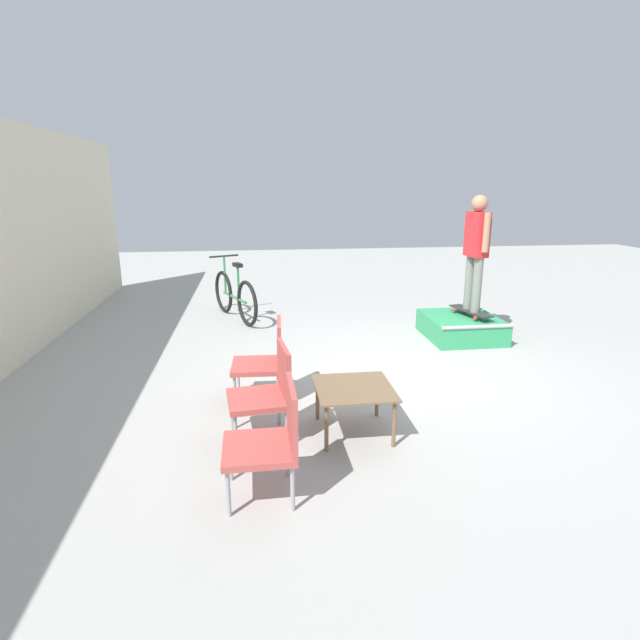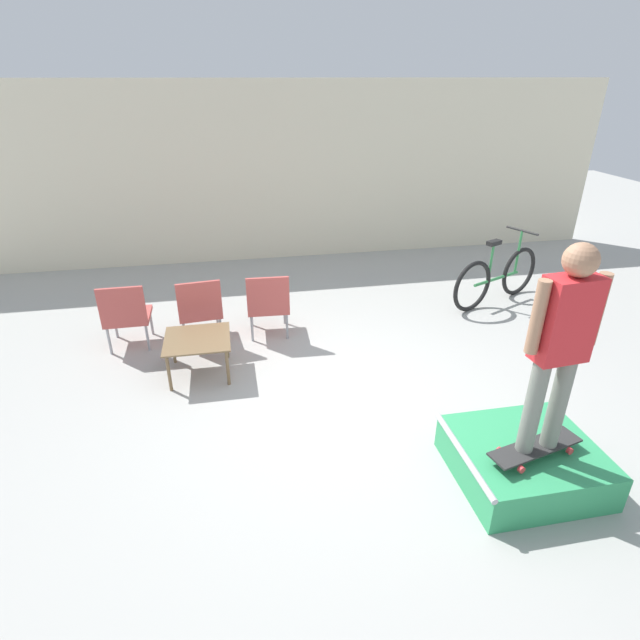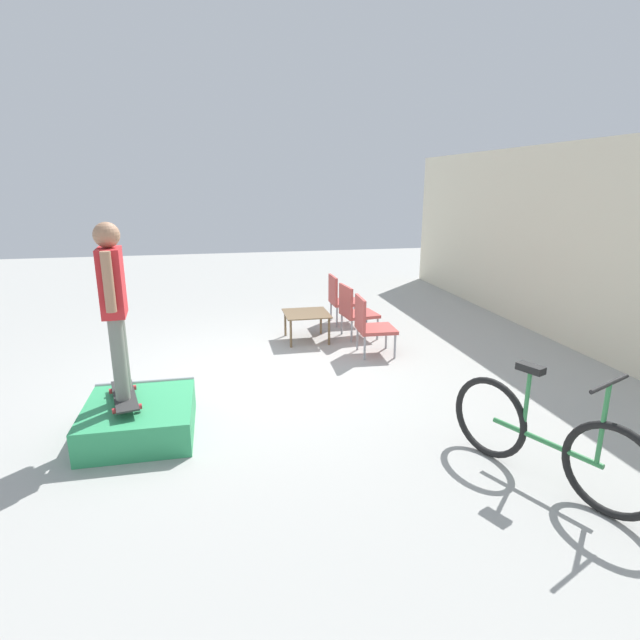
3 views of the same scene
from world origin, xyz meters
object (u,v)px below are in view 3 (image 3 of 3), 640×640
at_px(patio_chair_left, 341,298).
at_px(bicycle, 545,439).
at_px(patio_chair_center, 354,310).
at_px(person_skater, 113,297).
at_px(skate_ramp_box, 140,418).
at_px(coffee_table, 306,316).
at_px(patio_chair_right, 370,324).
at_px(skateboard_on_ramp, 125,396).

xyz_separation_m(patio_chair_left, bicycle, (5.08, 0.44, -0.07)).
bearing_deg(patio_chair_left, patio_chair_center, 179.43).
bearing_deg(person_skater, patio_chair_center, 126.19).
relative_size(skate_ramp_box, person_skater, 0.69).
relative_size(coffee_table, patio_chair_right, 0.83).
bearing_deg(patio_chair_left, patio_chair_right, 179.39).
distance_m(patio_chair_left, bicycle, 5.10).
bearing_deg(coffee_table, bicycle, 15.98).
height_order(patio_chair_left, patio_chair_right, same).
bearing_deg(skate_ramp_box, person_skater, -98.82).
bearing_deg(patio_chair_center, coffee_table, 82.86).
relative_size(patio_chair_center, bicycle, 0.51).
bearing_deg(patio_chair_left, bicycle, -175.70).
xyz_separation_m(patio_chair_center, patio_chair_right, (0.84, -0.00, 0.00)).
bearing_deg(skateboard_on_ramp, patio_chair_right, 107.04).
distance_m(skateboard_on_ramp, coffee_table, 3.50).
bearing_deg(patio_chair_right, patio_chair_center, 2.73).
bearing_deg(coffee_table, skate_ramp_box, -38.82).
bearing_deg(person_skater, skateboard_on_ramp, -49.76).
bearing_deg(skate_ramp_box, patio_chair_right, 121.95).
bearing_deg(person_skater, bicycle, 61.10).
bearing_deg(patio_chair_left, skate_ramp_box, 139.75).
xyz_separation_m(skateboard_on_ramp, patio_chair_left, (-3.51, 3.05, 0.05)).
height_order(skateboard_on_ramp, patio_chair_right, patio_chair_right).
xyz_separation_m(coffee_table, patio_chair_center, (0.01, 0.77, 0.07)).
relative_size(person_skater, bicycle, 0.99).
relative_size(skate_ramp_box, patio_chair_left, 1.34).
bearing_deg(patio_chair_left, person_skater, 138.43).
distance_m(person_skater, patio_chair_center, 4.14).
relative_size(patio_chair_left, bicycle, 0.51).
distance_m(skate_ramp_box, patio_chair_right, 3.46).
bearing_deg(bicycle, coffee_table, 172.26).
bearing_deg(patio_chair_center, patio_chair_right, 173.59).
relative_size(patio_chair_right, bicycle, 0.51).
distance_m(patio_chair_left, patio_chair_right, 1.71).
xyz_separation_m(skateboard_on_ramp, patio_chair_right, (-1.81, 3.05, 0.05)).
bearing_deg(skate_ramp_box, patio_chair_center, 132.34).
height_order(person_skater, coffee_table, person_skater).
distance_m(patio_chair_center, patio_chair_right, 0.84).
bearing_deg(patio_chair_left, coffee_table, 137.32).
relative_size(skate_ramp_box, patio_chair_right, 1.34).
relative_size(skate_ramp_box, patio_chair_center, 1.34).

